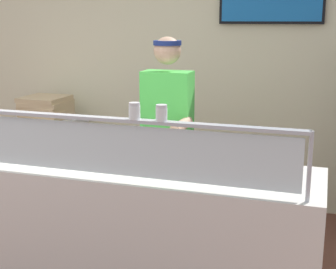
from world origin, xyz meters
TOP-DOWN VIEW (x-y plane):
  - ground_plane at (1.11, 1.00)m, footprint 12.00×12.00m
  - shop_rear_unit at (1.12, 2.41)m, footprint 6.62×0.13m
  - serving_counter at (1.11, 0.36)m, footprint 2.22×0.73m
  - sneeze_guard at (1.11, 0.06)m, footprint 2.05×0.06m
  - pizza_tray at (0.93, 0.43)m, footprint 0.43×0.43m
  - pizza_server at (0.97, 0.41)m, footprint 0.14×0.29m
  - parmesan_shaker at (1.15, 0.06)m, footprint 0.07×0.07m
  - pepper_flake_shaker at (1.31, 0.06)m, footprint 0.07×0.07m
  - worker_figure at (1.01, 1.08)m, footprint 0.41×0.50m
  - prep_shelf at (-0.60, 1.92)m, footprint 0.70×0.55m
  - pizza_box_stack at (-0.60, 1.92)m, footprint 0.46×0.45m

SIDE VIEW (x-z plane):
  - ground_plane at x=1.11m, z-range 0.00..0.00m
  - prep_shelf at x=-0.60m, z-range 0.00..0.88m
  - serving_counter at x=1.11m, z-range 0.00..0.95m
  - pizza_tray at x=0.93m, z-range 0.95..0.98m
  - pizza_server at x=0.97m, z-range 0.99..0.99m
  - pizza_box_stack at x=-0.60m, z-range 0.88..1.10m
  - worker_figure at x=1.01m, z-range 0.13..1.89m
  - sneeze_guard at x=1.11m, z-range 1.01..1.39m
  - shop_rear_unit at x=1.12m, z-range 0.01..2.71m
  - pepper_flake_shaker at x=1.31m, z-range 1.33..1.42m
  - parmesan_shaker at x=1.15m, z-range 1.33..1.42m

